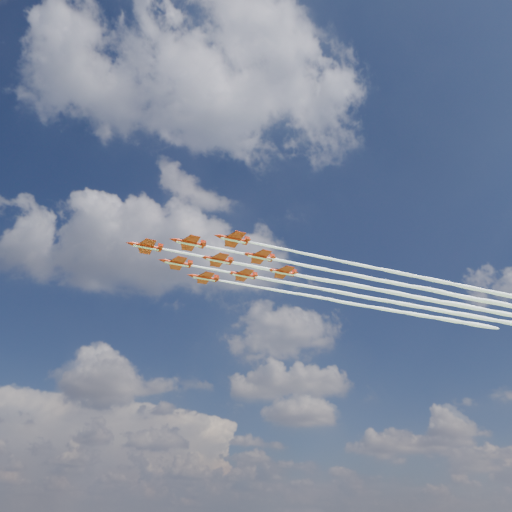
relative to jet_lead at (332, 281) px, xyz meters
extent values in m
cylinder|color=#AD1F09|center=(-58.71, -19.05, 0.00)|extent=(7.89, 3.49, 1.09)
cone|color=#AD1F09|center=(-63.43, -20.59, 0.00)|extent=(2.23, 1.65, 1.09)
cone|color=#AD1F09|center=(-54.27, -17.61, 0.00)|extent=(1.72, 1.40, 0.99)
ellipsoid|color=black|center=(-60.60, -19.67, 0.45)|extent=(2.24, 1.50, 0.71)
cube|color=#AD1F09|center=(-58.24, -18.90, -0.05)|extent=(5.84, 9.67, 0.14)
cube|color=#AD1F09|center=(-54.93, -17.83, 0.00)|extent=(2.43, 3.83, 0.12)
cube|color=#AD1F09|center=(-54.74, -17.77, 0.89)|extent=(1.55, 0.62, 1.79)
cube|color=white|center=(-58.71, -19.05, -0.50)|extent=(7.36, 3.15, 0.12)
cylinder|color=#AD1F09|center=(-46.17, -22.18, 0.00)|extent=(7.89, 3.49, 1.09)
cone|color=#AD1F09|center=(-50.90, -23.71, 0.00)|extent=(2.23, 1.65, 1.09)
cone|color=#AD1F09|center=(-41.74, -20.74, 0.00)|extent=(1.72, 1.40, 0.99)
ellipsoid|color=black|center=(-48.06, -22.79, 0.45)|extent=(2.24, 1.50, 0.71)
cube|color=#AD1F09|center=(-45.70, -22.02, -0.05)|extent=(5.84, 9.67, 0.14)
cube|color=#AD1F09|center=(-42.40, -20.95, 0.00)|extent=(2.43, 3.83, 0.12)
cube|color=#AD1F09|center=(-42.21, -20.89, 0.89)|extent=(1.55, 0.62, 1.79)
cube|color=white|center=(-46.17, -22.18, -0.50)|extent=(7.36, 3.15, 0.12)
cylinder|color=#AD1F09|center=(-50.40, -9.17, 0.00)|extent=(7.89, 3.49, 1.09)
cone|color=#AD1F09|center=(-55.12, -10.70, 0.00)|extent=(2.23, 1.65, 1.09)
cone|color=#AD1F09|center=(-45.96, -7.73, 0.00)|extent=(1.72, 1.40, 0.99)
ellipsoid|color=black|center=(-52.29, -9.78, 0.45)|extent=(2.24, 1.50, 0.71)
cube|color=#AD1F09|center=(-49.92, -9.01, -0.05)|extent=(5.84, 9.67, 0.14)
cube|color=#AD1F09|center=(-46.62, -7.94, 0.00)|extent=(2.43, 3.83, 0.12)
cube|color=#AD1F09|center=(-46.43, -7.88, 0.89)|extent=(1.55, 0.62, 1.79)
cube|color=white|center=(-50.40, -9.17, -0.50)|extent=(7.36, 3.15, 0.12)
cylinder|color=#AD1F09|center=(-33.64, -25.30, 0.00)|extent=(7.89, 3.49, 1.09)
cone|color=#AD1F09|center=(-38.36, -26.83, 0.00)|extent=(2.23, 1.65, 1.09)
cone|color=#AD1F09|center=(-29.20, -23.86, 0.00)|extent=(1.72, 1.40, 0.99)
ellipsoid|color=black|center=(-35.53, -25.91, 0.45)|extent=(2.24, 1.50, 0.71)
cube|color=#AD1F09|center=(-33.17, -25.15, -0.05)|extent=(5.84, 9.67, 0.14)
cube|color=#AD1F09|center=(-29.86, -24.07, 0.00)|extent=(2.43, 3.83, 0.12)
cube|color=#AD1F09|center=(-29.68, -24.01, 0.89)|extent=(1.55, 0.62, 1.79)
cube|color=white|center=(-33.64, -25.30, -0.50)|extent=(7.36, 3.15, 0.12)
cylinder|color=#AD1F09|center=(-37.86, -12.29, 0.00)|extent=(7.89, 3.49, 1.09)
cone|color=#AD1F09|center=(-42.59, -13.82, 0.00)|extent=(2.23, 1.65, 1.09)
cone|color=#AD1F09|center=(-33.43, -10.85, 0.00)|extent=(1.72, 1.40, 0.99)
ellipsoid|color=black|center=(-39.75, -12.90, 0.45)|extent=(2.24, 1.50, 0.71)
cube|color=#AD1F09|center=(-37.39, -12.14, -0.05)|extent=(5.84, 9.67, 0.14)
cube|color=#AD1F09|center=(-34.09, -11.06, 0.00)|extent=(2.43, 3.83, 0.12)
cube|color=#AD1F09|center=(-33.90, -11.00, 0.89)|extent=(1.55, 0.62, 1.79)
cube|color=white|center=(-37.86, -12.29, -0.50)|extent=(7.36, 3.15, 0.12)
cylinder|color=#AD1F09|center=(-42.09, 0.72, 0.00)|extent=(7.89, 3.49, 1.09)
cone|color=#AD1F09|center=(-46.81, -0.81, 0.00)|extent=(2.23, 1.65, 1.09)
cone|color=#AD1F09|center=(-37.65, 2.16, 0.00)|extent=(1.72, 1.40, 0.99)
ellipsoid|color=black|center=(-43.98, 0.11, 0.45)|extent=(2.24, 1.50, 0.71)
cube|color=#AD1F09|center=(-41.61, 0.87, -0.05)|extent=(5.84, 9.67, 0.14)
cube|color=#AD1F09|center=(-38.31, 1.95, 0.00)|extent=(2.43, 3.83, 0.12)
cube|color=#AD1F09|center=(-38.12, 2.01, 0.89)|extent=(1.55, 0.62, 1.79)
cube|color=white|center=(-42.09, 0.72, -0.50)|extent=(7.36, 3.15, 0.12)
cylinder|color=#AD1F09|center=(-25.33, -15.41, 0.00)|extent=(7.89, 3.49, 1.09)
cone|color=#AD1F09|center=(-30.05, -16.94, 0.00)|extent=(2.23, 1.65, 1.09)
cone|color=#AD1F09|center=(-20.89, -13.97, 0.00)|extent=(1.72, 1.40, 0.99)
ellipsoid|color=black|center=(-27.22, -16.02, 0.45)|extent=(2.24, 1.50, 0.71)
cube|color=#AD1F09|center=(-24.86, -15.26, -0.05)|extent=(5.84, 9.67, 0.14)
cube|color=#AD1F09|center=(-21.55, -14.19, 0.00)|extent=(2.43, 3.83, 0.12)
cube|color=#AD1F09|center=(-21.37, -14.12, 0.89)|extent=(1.55, 0.62, 1.79)
cube|color=white|center=(-25.33, -15.41, -0.50)|extent=(7.36, 3.15, 0.12)
cylinder|color=#AD1F09|center=(-29.55, -2.40, 0.00)|extent=(7.89, 3.49, 1.09)
cone|color=#AD1F09|center=(-34.28, -3.93, 0.00)|extent=(2.23, 1.65, 1.09)
cone|color=#AD1F09|center=(-25.12, -0.96, 0.00)|extent=(1.72, 1.40, 0.99)
ellipsoid|color=black|center=(-31.44, -3.02, 0.45)|extent=(2.24, 1.50, 0.71)
cube|color=#AD1F09|center=(-29.08, -2.25, -0.05)|extent=(5.84, 9.67, 0.14)
cube|color=#AD1F09|center=(-25.78, -1.18, 0.00)|extent=(2.43, 3.83, 0.12)
cube|color=#AD1F09|center=(-25.59, -1.11, 0.89)|extent=(1.55, 0.62, 1.79)
cube|color=white|center=(-29.55, -2.40, -0.50)|extent=(7.36, 3.15, 0.12)
cylinder|color=#AD1F09|center=(-17.02, -5.52, 0.00)|extent=(7.89, 3.49, 1.09)
cone|color=#AD1F09|center=(-21.74, -7.06, 0.00)|extent=(2.23, 1.65, 1.09)
cone|color=#AD1F09|center=(-12.58, -4.08, 0.00)|extent=(1.72, 1.40, 0.99)
ellipsoid|color=black|center=(-18.91, -6.14, 0.45)|extent=(2.24, 1.50, 0.71)
cube|color=#AD1F09|center=(-16.55, -5.37, -0.05)|extent=(5.84, 9.67, 0.14)
cube|color=#AD1F09|center=(-13.24, -4.30, 0.00)|extent=(2.43, 3.83, 0.12)
cube|color=#AD1F09|center=(-13.06, -4.24, 0.89)|extent=(1.55, 0.62, 1.79)
cube|color=white|center=(-17.02, -5.52, -0.50)|extent=(7.36, 3.15, 0.12)
camera|label=1|loc=(-37.20, -147.28, -70.31)|focal=35.00mm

